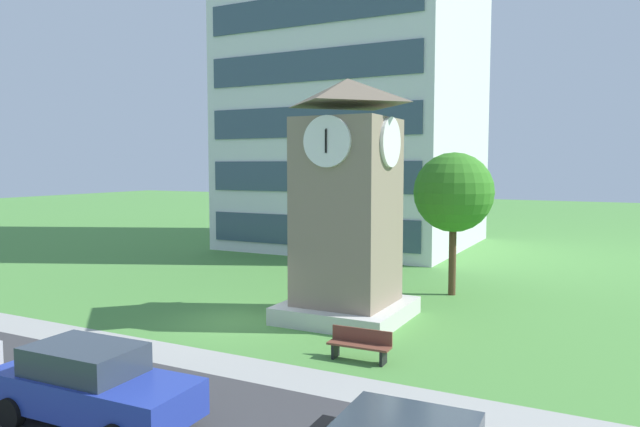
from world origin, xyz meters
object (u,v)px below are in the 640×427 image
park_bench (360,344)px  parked_car_blue (91,385)px  clock_tower (347,215)px  tree_streetside (454,193)px

park_bench → parked_car_blue: size_ratio=0.39×
parked_car_blue → park_bench: bearing=61.7°
clock_tower → parked_car_blue: clock_tower is taller
park_bench → parked_car_blue: 7.21m
clock_tower → tree_streetside: (2.34, 5.57, 0.61)m
clock_tower → parked_car_blue: 10.72m
park_bench → clock_tower: bearing=119.2°
clock_tower → park_bench: (2.19, -3.92, -3.25)m
clock_tower → park_bench: bearing=-60.8°
parked_car_blue → tree_streetside: bearing=77.3°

